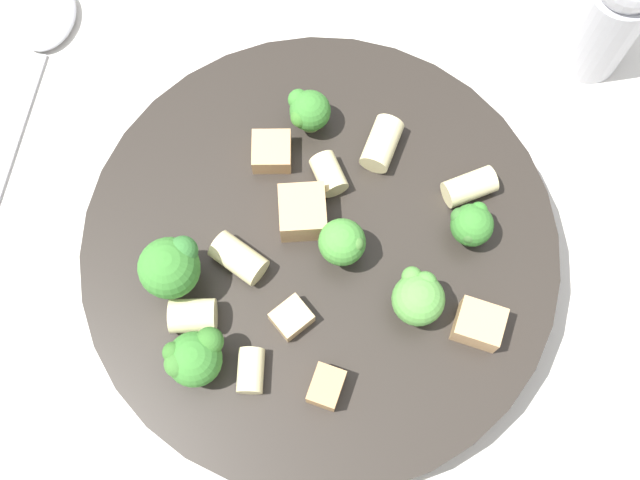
# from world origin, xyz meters

# --- Properties ---
(ground_plane) EXTENTS (2.00, 2.00, 0.00)m
(ground_plane) POSITION_xyz_m (0.00, 0.00, 0.00)
(ground_plane) COLOR beige
(pasta_bowl) EXTENTS (0.26, 0.26, 0.04)m
(pasta_bowl) POSITION_xyz_m (0.00, 0.00, 0.02)
(pasta_bowl) COLOR #28231E
(pasta_bowl) RESTS_ON ground_plane
(broccoli_floret_0) EXTENTS (0.02, 0.02, 0.03)m
(broccoli_floret_0) POSITION_xyz_m (0.03, -0.07, 0.05)
(broccoli_floret_0) COLOR #84AD60
(broccoli_floret_0) RESTS_ON pasta_bowl
(broccoli_floret_1) EXTENTS (0.03, 0.03, 0.03)m
(broccoli_floret_1) POSITION_xyz_m (-0.01, -0.06, 0.06)
(broccoli_floret_1) COLOR #84AD60
(broccoli_floret_1) RESTS_ON pasta_bowl
(broccoli_floret_2) EXTENTS (0.02, 0.02, 0.03)m
(broccoli_floret_2) POSITION_xyz_m (0.07, 0.03, 0.05)
(broccoli_floret_2) COLOR #84AD60
(broccoli_floret_2) RESTS_ON pasta_bowl
(broccoli_floret_3) EXTENTS (0.03, 0.03, 0.03)m
(broccoli_floret_3) POSITION_xyz_m (-0.08, 0.04, 0.06)
(broccoli_floret_3) COLOR #9EC175
(broccoli_floret_3) RESTS_ON pasta_bowl
(broccoli_floret_4) EXTENTS (0.03, 0.02, 0.03)m
(broccoli_floret_4) POSITION_xyz_m (-0.00, -0.01, 0.06)
(broccoli_floret_4) COLOR #84AD60
(broccoli_floret_4) RESTS_ON pasta_bowl
(broccoli_floret_5) EXTENTS (0.03, 0.03, 0.04)m
(broccoli_floret_5) POSITION_xyz_m (-0.04, 0.06, 0.06)
(broccoli_floret_5) COLOR #93B766
(broccoli_floret_5) RESTS_ON pasta_bowl
(rigatoni_0) EXTENTS (0.03, 0.03, 0.01)m
(rigatoni_0) POSITION_xyz_m (0.04, 0.01, 0.04)
(rigatoni_0) COLOR beige
(rigatoni_0) RESTS_ON pasta_bowl
(rigatoni_1) EXTENTS (0.03, 0.02, 0.02)m
(rigatoni_1) POSITION_xyz_m (0.06, -0.01, 0.05)
(rigatoni_1) COLOR beige
(rigatoni_1) RESTS_ON pasta_bowl
(rigatoni_2) EXTENTS (0.03, 0.03, 0.01)m
(rigatoni_2) POSITION_xyz_m (0.06, -0.07, 0.04)
(rigatoni_2) COLOR beige
(rigatoni_2) RESTS_ON pasta_bowl
(rigatoni_3) EXTENTS (0.02, 0.03, 0.02)m
(rigatoni_3) POSITION_xyz_m (-0.06, 0.05, 0.05)
(rigatoni_3) COLOR beige
(rigatoni_3) RESTS_ON pasta_bowl
(rigatoni_4) EXTENTS (0.03, 0.02, 0.01)m
(rigatoni_4) POSITION_xyz_m (-0.08, 0.01, 0.04)
(rigatoni_4) COLOR beige
(rigatoni_4) RESTS_ON pasta_bowl
(rigatoni_5) EXTENTS (0.02, 0.03, 0.02)m
(rigatoni_5) POSITION_xyz_m (-0.02, 0.04, 0.05)
(rigatoni_5) COLOR beige
(rigatoni_5) RESTS_ON pasta_bowl
(chicken_chunk_0) EXTENTS (0.02, 0.02, 0.01)m
(chicken_chunk_0) POSITION_xyz_m (-0.04, 0.00, 0.04)
(chicken_chunk_0) COLOR tan
(chicken_chunk_0) RESTS_ON pasta_bowl
(chicken_chunk_1) EXTENTS (0.03, 0.03, 0.02)m
(chicken_chunk_1) POSITION_xyz_m (0.01, 0.01, 0.05)
(chicken_chunk_1) COLOR tan
(chicken_chunk_1) RESTS_ON pasta_bowl
(chicken_chunk_2) EXTENTS (0.02, 0.02, 0.01)m
(chicken_chunk_2) POSITION_xyz_m (-0.07, -0.03, 0.04)
(chicken_chunk_2) COLOR tan
(chicken_chunk_2) RESTS_ON pasta_bowl
(chicken_chunk_3) EXTENTS (0.03, 0.03, 0.01)m
(chicken_chunk_3) POSITION_xyz_m (0.04, 0.04, 0.04)
(chicken_chunk_3) COLOR tan
(chicken_chunk_3) RESTS_ON pasta_bowl
(chicken_chunk_4) EXTENTS (0.02, 0.02, 0.02)m
(chicken_chunk_4) POSITION_xyz_m (-0.01, -0.09, 0.05)
(chicken_chunk_4) COLOR tan
(chicken_chunk_4) RESTS_ON pasta_bowl
(pepper_shaker) EXTENTS (0.04, 0.04, 0.10)m
(pepper_shaker) POSITION_xyz_m (0.19, -0.11, 0.05)
(pepper_shaker) COLOR #B2B2B7
(pepper_shaker) RESTS_ON ground_plane
(spoon) EXTENTS (0.16, 0.05, 0.01)m
(spoon) POSITION_xyz_m (0.07, 0.22, 0.00)
(spoon) COLOR #B2B2B7
(spoon) RESTS_ON ground_plane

